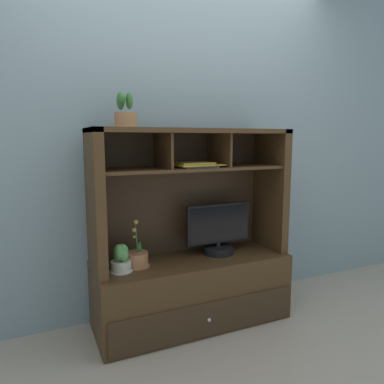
# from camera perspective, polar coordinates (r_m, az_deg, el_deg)

# --- Properties ---
(floor_plane) EXTENTS (6.00, 6.00, 0.02)m
(floor_plane) POSITION_cam_1_polar(r_m,az_deg,el_deg) (2.74, 0.00, -19.97)
(floor_plane) COLOR tan
(floor_plane) RESTS_ON ground
(back_wall) EXTENTS (6.00, 0.02, 2.80)m
(back_wall) POSITION_cam_1_polar(r_m,az_deg,el_deg) (2.67, -2.53, 10.72)
(back_wall) COLOR gray
(back_wall) RESTS_ON ground
(media_console) EXTENTS (1.35, 0.53, 1.36)m
(media_console) POSITION_cam_1_polar(r_m,az_deg,el_deg) (2.57, -0.07, -11.70)
(media_console) COLOR #422B16
(media_console) RESTS_ON ground
(tv_monitor) EXTENTS (0.50, 0.22, 0.37)m
(tv_monitor) POSITION_cam_1_polar(r_m,az_deg,el_deg) (2.61, 4.23, -6.47)
(tv_monitor) COLOR black
(tv_monitor) RESTS_ON media_console
(potted_orchid) EXTENTS (0.17, 0.17, 0.31)m
(potted_orchid) POSITION_cam_1_polar(r_m,az_deg,el_deg) (2.41, -8.77, -10.45)
(potted_orchid) COLOR #AC6B46
(potted_orchid) RESTS_ON media_console
(potted_fern) EXTENTS (0.15, 0.15, 0.18)m
(potted_fern) POSITION_cam_1_polar(r_m,az_deg,el_deg) (2.32, -11.27, -10.43)
(potted_fern) COLOR beige
(potted_fern) RESTS_ON media_console
(magazine_stack_left) EXTENTS (0.34, 0.27, 0.03)m
(magazine_stack_left) POSITION_cam_1_polar(r_m,az_deg,el_deg) (2.39, 0.58, 4.36)
(magazine_stack_left) COLOR slate
(magazine_stack_left) RESTS_ON media_console
(potted_succulent) EXTENTS (0.16, 0.16, 0.22)m
(potted_succulent) POSITION_cam_1_polar(r_m,az_deg,el_deg) (2.29, -10.59, 11.96)
(potted_succulent) COLOR #AB7448
(potted_succulent) RESTS_ON media_console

